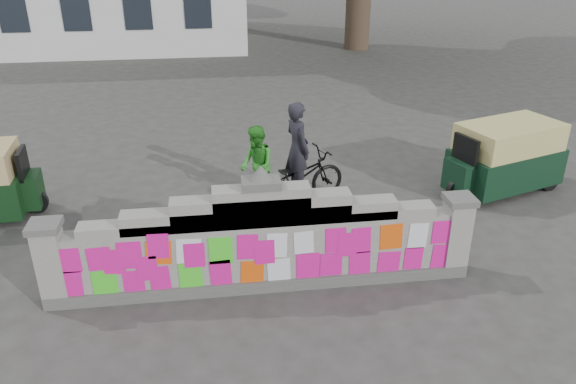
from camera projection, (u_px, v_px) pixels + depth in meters
name	position (u px, v px, depth m)	size (l,w,h in m)	color
ground	(263.00, 286.00, 8.66)	(100.00, 100.00, 0.00)	#383533
parapet_wall	(262.00, 244.00, 8.33)	(6.48, 0.44, 2.01)	#4C4C49
cyclist_bike	(297.00, 178.00, 11.03)	(0.72, 2.06, 1.08)	black
cyclist_rider	(297.00, 160.00, 10.87)	(0.67, 0.44, 1.83)	black
pedestrian	(257.00, 165.00, 10.99)	(0.76, 0.59, 1.57)	green
rickshaw_right	(504.00, 156.00, 11.54)	(2.66, 1.84, 1.43)	black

